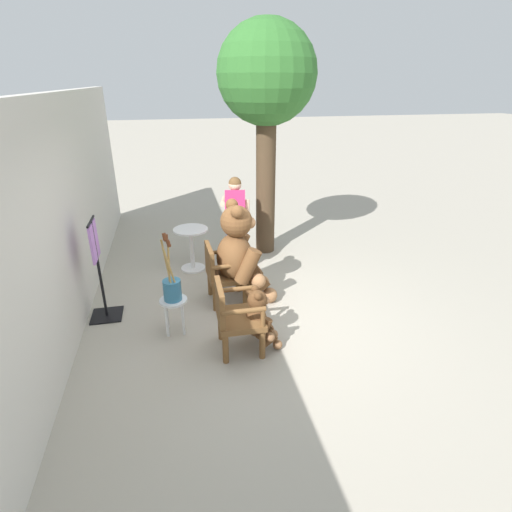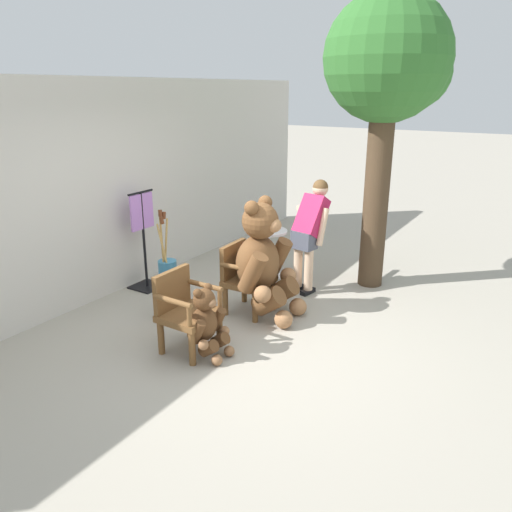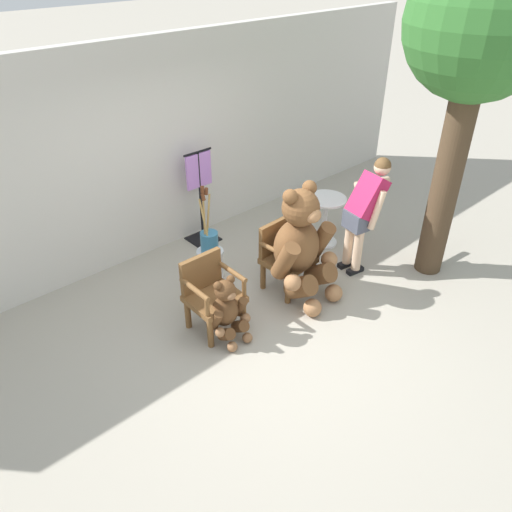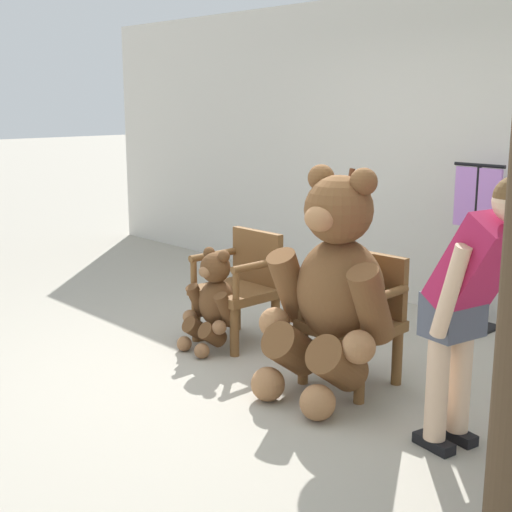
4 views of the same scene
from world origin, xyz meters
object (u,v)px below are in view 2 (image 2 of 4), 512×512
patio_tree (391,68)px  teddy_bear_large (263,260)px  wooden_chair_left (185,309)px  person_visitor (310,227)px  white_stool (169,289)px  clothing_display_stand (144,238)px  teddy_bear_small (207,323)px  brush_bucket (167,267)px  wooden_chair_right (245,276)px  round_side_table (268,248)px

patio_tree → teddy_bear_large: bearing=155.7°
wooden_chair_left → person_visitor: size_ratio=0.57×
white_stool → clothing_display_stand: clothing_display_stand is taller
wooden_chair_left → teddy_bear_small: size_ratio=1.11×
person_visitor → brush_bucket: 2.00m
wooden_chair_right → teddy_bear_small: bearing=-166.1°
wooden_chair_right → wooden_chair_left: bearing=180.0°
teddy_bear_small → white_stool: size_ratio=1.68×
person_visitor → patio_tree: bearing=-43.4°
wooden_chair_left → clothing_display_stand: clothing_display_stand is taller
white_stool → patio_tree: bearing=-36.0°
teddy_bear_large → round_side_table: teddy_bear_large is taller
brush_bucket → teddy_bear_small: bearing=-117.7°
wooden_chair_left → brush_bucket: (0.51, 0.69, 0.17)m
teddy_bear_large → teddy_bear_small: (-1.15, -0.02, -0.34)m
patio_tree → clothing_display_stand: (-1.86, 2.65, -2.18)m
patio_tree → teddy_bear_small: bearing=165.2°
wooden_chair_left → round_side_table: bearing=8.9°
round_side_table → wooden_chair_right: bearing=-162.7°
wooden_chair_right → patio_tree: patio_tree is taller
teddy_bear_large → round_side_table: size_ratio=2.03×
brush_bucket → wooden_chair_right: bearing=-47.4°
person_visitor → patio_tree: 2.24m
white_stool → patio_tree: size_ratio=0.12×
patio_tree → white_stool: bearing=144.0°
brush_bucket → clothing_display_stand: 1.06m
teddy_bear_large → person_visitor: 1.05m
wooden_chair_right → brush_bucket: bearing=132.6°
teddy_bear_large → clothing_display_stand: (-0.09, 1.86, 0.00)m
round_side_table → clothing_display_stand: clothing_display_stand is taller
teddy_bear_large → person_visitor: person_visitor is taller
round_side_table → teddy_bear_small: bearing=-164.4°
teddy_bear_large → clothing_display_stand: 1.86m
person_visitor → round_side_table: bearing=81.0°
person_visitor → teddy_bear_small: bearing=177.9°
wooden_chair_right → teddy_bear_small: 1.18m
teddy_bear_small → patio_tree: patio_tree is taller
wooden_chair_right → brush_bucket: (-0.64, 0.69, 0.17)m
brush_bucket → clothing_display_stand: size_ratio=0.65×
wooden_chair_left → round_side_table: size_ratio=1.19×
white_stool → round_side_table: 1.82m
wooden_chair_right → clothing_display_stand: clothing_display_stand is taller
wooden_chair_left → brush_bucket: size_ratio=0.97×
wooden_chair_left → person_visitor: (2.19, -0.36, 0.44)m
person_visitor → round_side_table: 0.86m
wooden_chair_right → person_visitor: (1.04, -0.36, 0.44)m
teddy_bear_large → patio_tree: bearing=-24.3°
person_visitor → white_stool: size_ratio=3.28×
teddy_bear_large → teddy_bear_small: teddy_bear_large is taller
wooden_chair_left → wooden_chair_right: bearing=-0.0°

